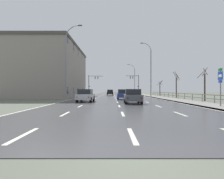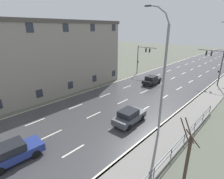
% 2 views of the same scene
% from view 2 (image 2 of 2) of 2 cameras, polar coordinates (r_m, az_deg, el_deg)
% --- Properties ---
extents(ground_plane, '(160.00, 160.00, 0.12)m').
position_cam_2_polar(ground_plane, '(30.86, 13.20, 0.50)').
color(ground_plane, '#5B6051').
extents(road_asphalt_strip, '(14.00, 120.00, 0.03)m').
position_cam_2_polar(road_asphalt_strip, '(41.37, 21.56, 4.56)').
color(road_asphalt_strip, '#3D3D3F').
rests_on(road_asphalt_strip, ground).
extents(street_lamp_midground, '(2.32, 0.24, 11.48)m').
position_cam_2_polar(street_lamp_midground, '(15.50, 16.02, 3.47)').
color(street_lamp_midground, slate).
rests_on(street_lamp_midground, ground).
extents(traffic_signal_right, '(4.18, 0.36, 6.28)m').
position_cam_2_polar(traffic_signal_right, '(35.19, 30.69, 7.86)').
color(traffic_signal_right, '#38383A').
rests_on(traffic_signal_right, ground).
extents(traffic_signal_left, '(4.50, 0.36, 6.05)m').
position_cam_2_polar(traffic_signal_left, '(38.79, 9.72, 10.95)').
color(traffic_signal_left, '#38383A').
rests_on(traffic_signal_left, ground).
extents(car_distant, '(2.00, 4.18, 1.57)m').
position_cam_2_polar(car_distant, '(15.98, -29.46, -17.33)').
color(car_distant, navy).
rests_on(car_distant, ground).
extents(car_far_left, '(1.88, 4.12, 1.57)m').
position_cam_2_polar(car_far_left, '(32.40, 12.80, 3.05)').
color(car_far_left, black).
rests_on(car_far_left, ground).
extents(car_far_right, '(1.96, 4.16, 1.57)m').
position_cam_2_polar(car_far_right, '(18.96, 5.62, -8.65)').
color(car_far_right, '#474C51').
rests_on(car_far_right, ground).
extents(brick_building, '(13.00, 22.60, 10.81)m').
position_cam_2_polar(brick_building, '(32.11, -20.55, 10.60)').
color(brick_building, gray).
rests_on(brick_building, ground).
extents(bare_tree_mid, '(1.31, 0.85, 5.03)m').
position_cam_2_polar(bare_tree_mid, '(12.21, 23.23, -20.03)').
color(bare_tree_mid, '#423328').
rests_on(bare_tree_mid, ground).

